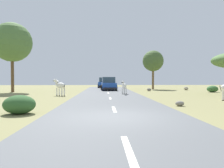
{
  "coord_description": "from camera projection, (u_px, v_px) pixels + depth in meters",
  "views": [
    {
      "loc": [
        -0.53,
        -8.54,
        1.56
      ],
      "look_at": [
        0.33,
        12.68,
        1.04
      ],
      "focal_mm": 34.48,
      "sensor_mm": 36.0,
      "label": 1
    }
  ],
  "objects": [
    {
      "name": "rock_4",
      "position": [
        186.0,
        88.0,
        29.44
      ],
      "size": [
        0.62,
        0.47,
        0.47
      ],
      "primitive_type": "ellipsoid",
      "color": "#A89E8C",
      "rests_on": "ground_plane"
    },
    {
      "name": "road",
      "position": [
        117.0,
        117.0,
        8.59
      ],
      "size": [
        6.0,
        64.0,
        0.05
      ],
      "primitive_type": "cube",
      "color": "#56595B",
      "rests_on": "ground_plane"
    },
    {
      "name": "rock_2",
      "position": [
        29.0,
        102.0,
        13.4
      ],
      "size": [
        0.38,
        0.4,
        0.25
      ],
      "primitive_type": "ellipsoid",
      "color": "gray",
      "rests_on": "ground_plane"
    },
    {
      "name": "zebra_0",
      "position": [
        124.0,
        86.0,
        20.95
      ],
      "size": [
        0.72,
        1.37,
        1.35
      ],
      "rotation": [
        0.0,
        0.0,
        2.79
      ],
      "color": "silver",
      "rests_on": "road"
    },
    {
      "name": "lane_markings",
      "position": [
        118.0,
        121.0,
        7.59
      ],
      "size": [
        0.16,
        56.0,
        0.01
      ],
      "color": "silver",
      "rests_on": "road"
    },
    {
      "name": "zebra_1",
      "position": [
        60.0,
        86.0,
        19.57
      ],
      "size": [
        1.4,
        1.24,
        1.57
      ],
      "rotation": [
        0.0,
        0.0,
        0.87
      ],
      "color": "silver",
      "rests_on": "ground_plane"
    },
    {
      "name": "tree_1",
      "position": [
        153.0,
        61.0,
        31.98
      ],
      "size": [
        3.1,
        3.1,
        5.77
      ],
      "color": "brown",
      "rests_on": "ground_plane"
    },
    {
      "name": "ground_plane",
      "position": [
        117.0,
        118.0,
        8.59
      ],
      "size": [
        90.0,
        90.0,
        0.0
      ],
      "primitive_type": "plane",
      "color": "olive"
    },
    {
      "name": "bush_0",
      "position": [
        212.0,
        89.0,
        24.89
      ],
      "size": [
        1.27,
        1.14,
        0.76
      ],
      "primitive_type": "ellipsoid",
      "color": "#386633",
      "rests_on": "ground_plane"
    },
    {
      "name": "rock_0",
      "position": [
        180.0,
        104.0,
        12.23
      ],
      "size": [
        0.5,
        0.38,
        0.29
      ],
      "primitive_type": "ellipsoid",
      "color": "gray",
      "rests_on": "ground_plane"
    },
    {
      "name": "rock_3",
      "position": [
        149.0,
        90.0,
        27.36
      ],
      "size": [
        0.57,
        0.42,
        0.36
      ],
      "primitive_type": "ellipsoid",
      "color": "gray",
      "rests_on": "ground_plane"
    },
    {
      "name": "bush_2",
      "position": [
        19.0,
        105.0,
        9.49
      ],
      "size": [
        1.39,
        1.26,
        0.84
      ],
      "primitive_type": "ellipsoid",
      "color": "#2D5628",
      "rests_on": "ground_plane"
    },
    {
      "name": "car_1",
      "position": [
        109.0,
        84.0,
        28.6
      ],
      "size": [
        2.16,
        4.41,
        1.74
      ],
      "rotation": [
        0.0,
        0.0,
        3.18
      ],
      "color": "#1E479E",
      "rests_on": "road"
    },
    {
      "name": "car_0",
      "position": [
        104.0,
        83.0,
        37.09
      ],
      "size": [
        2.26,
        4.46,
        1.74
      ],
      "rotation": [
        0.0,
        0.0,
        3.07
      ],
      "color": "#1E479E",
      "rests_on": "road"
    },
    {
      "name": "tree_3",
      "position": [
        12.0,
        42.0,
        24.97
      ],
      "size": [
        4.53,
        4.53,
        8.08
      ],
      "color": "brown",
      "rests_on": "ground_plane"
    }
  ]
}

